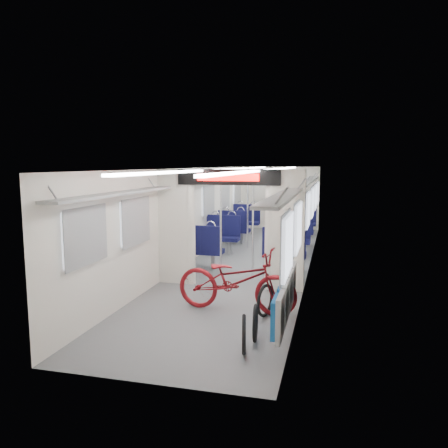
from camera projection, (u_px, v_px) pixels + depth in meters
name	position (u px, v px, depth m)	size (l,w,h in m)	color
carriage	(247.00, 203.00, 10.12)	(12.00, 12.02, 2.31)	#515456
bicycle	(236.00, 280.00, 7.07)	(0.70, 2.01, 1.06)	maroon
flip_bench	(286.00, 297.00, 6.03)	(0.12, 2.14, 0.55)	gray
bike_hoop_a	(244.00, 336.00, 5.53)	(0.51, 0.51, 0.05)	black
bike_hoop_b	(255.00, 325.00, 5.92)	(0.52, 0.52, 0.05)	black
bike_hoop_c	(265.00, 302.00, 6.88)	(0.53, 0.53, 0.05)	black
seat_bay_near_left	(213.00, 238.00, 10.90)	(0.94, 2.20, 1.14)	black
seat_bay_near_right	(289.00, 241.00, 10.54)	(0.94, 2.22, 1.14)	black
seat_bay_far_left	(240.00, 221.00, 14.04)	(0.94, 2.20, 1.14)	black
seat_bay_far_right	(300.00, 222.00, 13.79)	(0.96, 2.29, 1.17)	black
stanchion_near_left	(221.00, 222.00, 9.44)	(0.04, 0.04, 2.30)	silver
stanchion_near_right	(253.00, 225.00, 8.98)	(0.04, 0.04, 2.30)	silver
stanchion_far_left	(248.00, 208.00, 12.41)	(0.05, 0.05, 2.30)	silver
stanchion_far_right	(273.00, 209.00, 12.17)	(0.04, 0.04, 2.30)	silver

